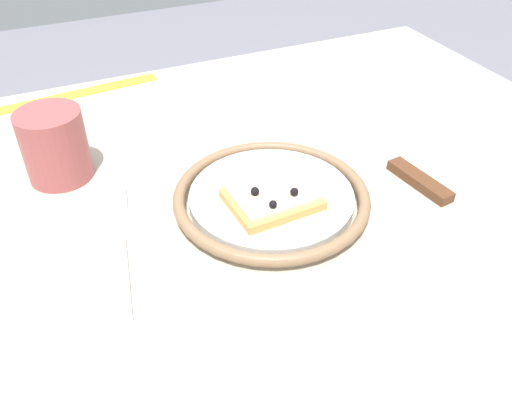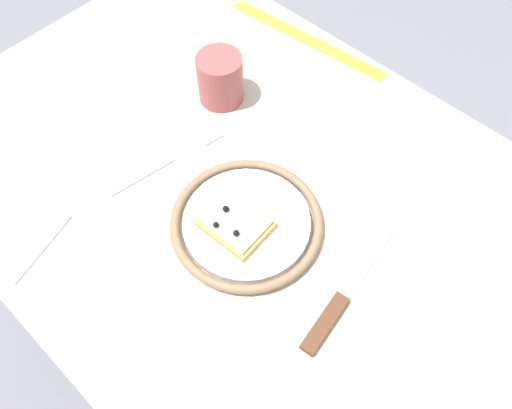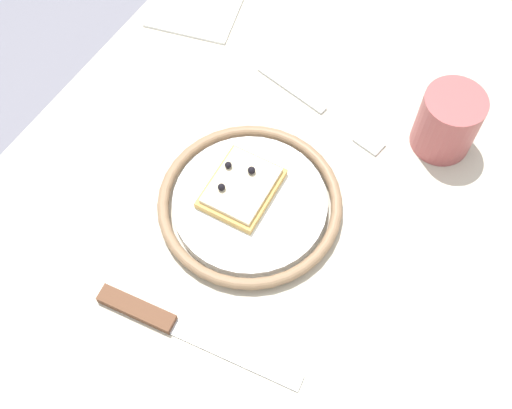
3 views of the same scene
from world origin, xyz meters
TOP-DOWN VIEW (x-y plane):
  - ground_plane at (0.00, 0.00)m, footprint 6.00×6.00m
  - dining_table at (0.00, 0.00)m, footprint 1.06×0.71m
  - plate at (0.04, -0.05)m, footprint 0.22×0.22m
  - pizza_slice_near at (0.04, -0.07)m, footprint 0.10×0.08m
  - knife at (0.22, -0.05)m, footprint 0.05×0.24m
  - fork at (-0.13, -0.05)m, footprint 0.05×0.20m
  - cup at (-0.16, 0.10)m, footprint 0.07×0.07m
  - napkin at (-0.19, -0.29)m, footprint 0.14×0.15m

SIDE VIEW (x-z plane):
  - ground_plane at x=0.00m, z-range 0.00..0.00m
  - dining_table at x=0.00m, z-range 0.29..1.07m
  - fork at x=-0.13m, z-range 0.78..0.78m
  - napkin at x=-0.19m, z-range 0.78..0.78m
  - knife at x=0.22m, z-range 0.78..0.79m
  - plate at x=0.04m, z-range 0.78..0.80m
  - pizza_slice_near at x=0.04m, z-range 0.79..0.81m
  - cup at x=-0.16m, z-range 0.78..0.86m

